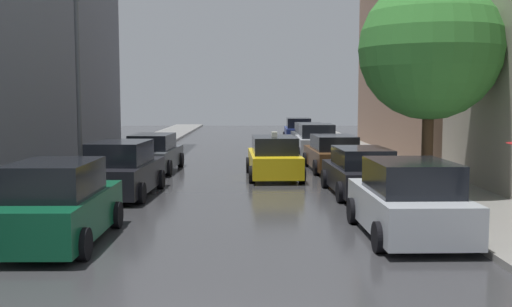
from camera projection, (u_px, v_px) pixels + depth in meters
ground_plane at (244, 159)px, 30.39m from camera, size 28.00×72.00×0.04m
sidewalk_left at (118, 157)px, 30.33m from camera, size 3.00×72.00×0.15m
sidewalk_right at (369, 157)px, 30.44m from camera, size 3.00×72.00×0.15m
building_right_mid at (441, 30)px, 32.75m from camera, size 6.00×17.40×13.75m
parked_car_left_nearest at (58, 205)px, 12.60m from camera, size 2.05×4.29×1.79m
parked_car_left_second at (122, 170)px, 18.74m from camera, size 2.20×4.59×1.76m
parked_car_left_third at (154, 154)px, 25.04m from camera, size 2.17×4.69×1.60m
parked_car_right_nearest at (408, 201)px, 13.19m from camera, size 2.20×4.29×1.74m
parked_car_right_second at (361, 172)px, 18.95m from camera, size 2.14×4.46×1.53m
parked_car_right_third at (333, 154)px, 25.21m from camera, size 2.27×4.77×1.53m
parked_car_right_fourth at (316, 142)px, 30.99m from camera, size 2.18×4.48×1.76m
parked_car_right_fifth at (309, 136)px, 36.30m from camera, size 2.14×4.67×1.59m
parked_car_right_sixth at (298, 131)px, 41.74m from camera, size 2.15×4.79×1.70m
taxi_midroad at (274, 158)px, 23.06m from camera, size 2.22×4.72×1.81m
street_tree_right at (430, 49)px, 18.44m from camera, size 4.47×4.47×6.74m
lamp_post_left at (78, 72)px, 20.09m from camera, size 0.60×0.28×6.63m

